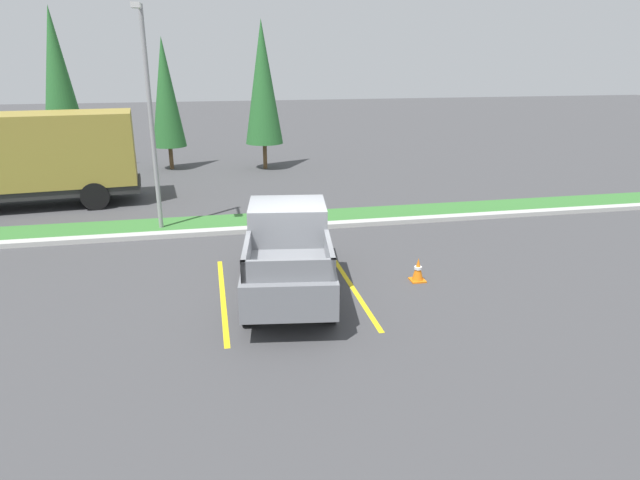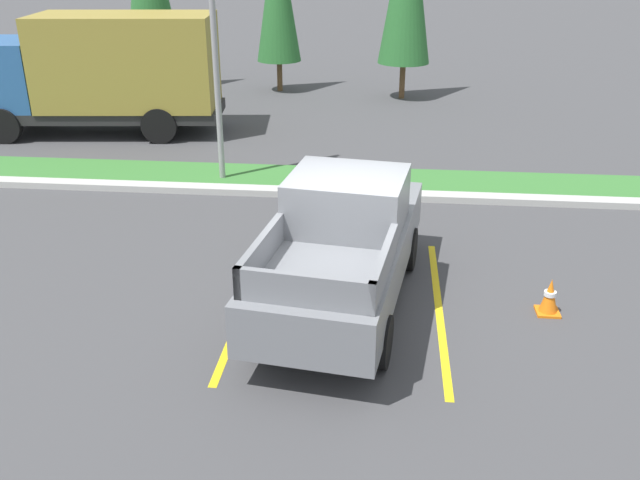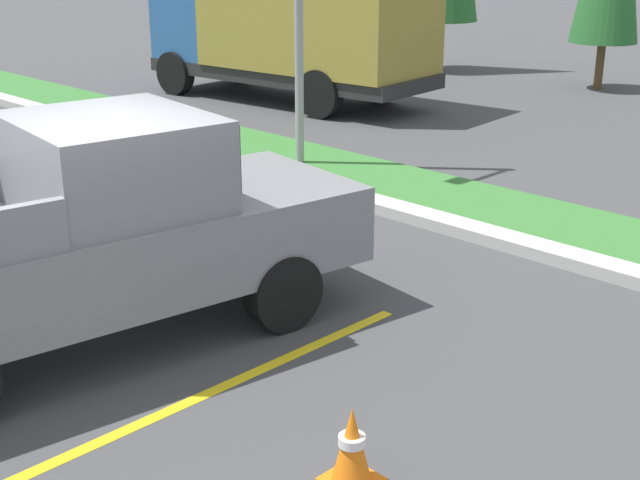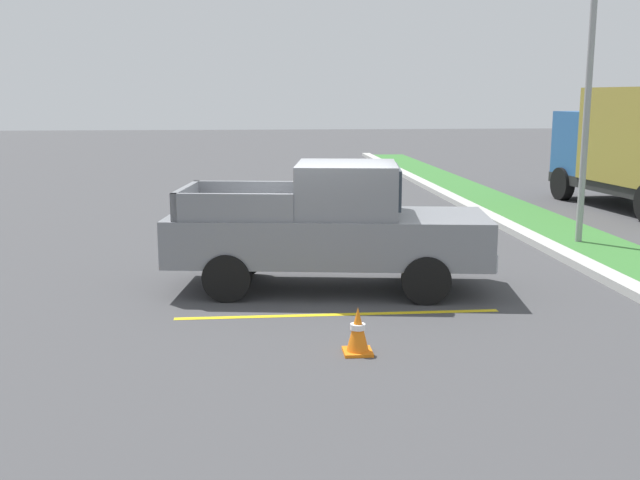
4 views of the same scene
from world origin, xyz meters
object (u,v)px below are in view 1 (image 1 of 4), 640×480
at_px(cypress_tree_leftmost, 58,78).
at_px(cypress_tree_center, 263,83).
at_px(street_light, 149,105).
at_px(traffic_cone, 418,270).
at_px(cargo_truck_distant, 44,157).
at_px(cypress_tree_left_inner, 166,93).
at_px(pickup_truck_main, 288,250).

xyz_separation_m(cypress_tree_leftmost, cypress_tree_center, (9.20, -0.50, -0.28)).
bearing_deg(street_light, traffic_cone, -40.63).
bearing_deg(cypress_tree_center, street_light, -114.61).
distance_m(cypress_tree_leftmost, cypress_tree_center, 9.22).
relative_size(cargo_truck_distant, cypress_tree_left_inner, 1.12).
bearing_deg(street_light, cargo_truck_distant, 136.41).
relative_size(cypress_tree_center, traffic_cone, 11.66).
height_order(cargo_truck_distant, cypress_tree_left_inner, cypress_tree_left_inner).
bearing_deg(street_light, cypress_tree_left_inner, 90.93).
distance_m(cargo_truck_distant, cypress_tree_center, 10.54).
relative_size(street_light, cypress_tree_left_inner, 1.08).
relative_size(cargo_truck_distant, cypress_tree_leftmost, 0.94).
height_order(cargo_truck_distant, street_light, street_light).
xyz_separation_m(cypress_tree_leftmost, traffic_cone, (11.35, -15.74, -4.11)).
xyz_separation_m(pickup_truck_main, cypress_tree_center, (1.09, 15.22, 3.08)).
bearing_deg(cypress_tree_left_inner, street_light, -89.07).
xyz_separation_m(street_light, traffic_cone, (6.56, -5.63, -3.63)).
bearing_deg(traffic_cone, cypress_tree_left_inner, 112.73).
bearing_deg(traffic_cone, street_light, 139.37).
height_order(street_light, cypress_tree_left_inner, street_light).
bearing_deg(cypress_tree_leftmost, street_light, -64.64).
height_order(cypress_tree_left_inner, cypress_tree_center, cypress_tree_center).
height_order(cargo_truck_distant, cypress_tree_center, cypress_tree_center).
xyz_separation_m(pickup_truck_main, cypress_tree_left_inner, (-3.49, 16.05, 2.63)).
height_order(cargo_truck_distant, traffic_cone, cargo_truck_distant).
bearing_deg(cargo_truck_distant, cypress_tree_left_inner, 57.44).
xyz_separation_m(cypress_tree_left_inner, traffic_cone, (6.73, -16.06, -3.38)).
height_order(cargo_truck_distant, cypress_tree_leftmost, cypress_tree_leftmost).
distance_m(pickup_truck_main, traffic_cone, 3.33).
bearing_deg(street_light, pickup_truck_main, -59.42).
distance_m(cargo_truck_distant, traffic_cone, 14.58).
xyz_separation_m(pickup_truck_main, cargo_truck_distant, (-7.57, 9.66, 0.81)).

